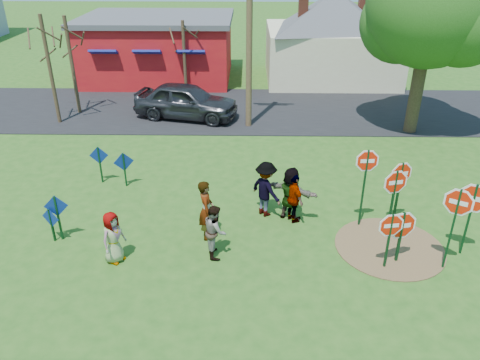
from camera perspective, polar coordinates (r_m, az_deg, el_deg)
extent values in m
plane|color=#245017|center=(14.94, -0.14, -5.80)|extent=(120.00, 120.00, 0.00)
cube|color=black|center=(25.36, 0.39, 8.60)|extent=(120.00, 7.50, 0.04)
cylinder|color=brown|center=(14.73, 17.73, -7.78)|extent=(3.20, 3.20, 0.03)
cube|color=#A01018|center=(31.70, -9.82, 15.37)|extent=(9.00, 7.00, 3.60)
cube|color=#4C4C51|center=(31.36, -10.11, 18.85)|extent=(9.40, 7.40, 0.30)
cube|color=navy|center=(28.74, -16.25, 14.72)|extent=(1.60, 0.78, 0.45)
cube|color=navy|center=(28.12, -11.20, 15.01)|extent=(1.60, 0.78, 0.45)
cube|color=navy|center=(27.71, -5.96, 15.19)|extent=(1.60, 0.78, 0.45)
cube|color=beige|center=(31.65, 10.91, 14.89)|extent=(8.00, 7.00, 3.20)
cube|color=brown|center=(29.90, 7.72, 20.26)|extent=(0.55, 0.55, 1.40)
cube|color=brown|center=(32.53, 14.81, 20.22)|extent=(0.55, 0.55, 1.40)
cube|color=#0E361B|center=(13.42, 17.63, -7.15)|extent=(0.06, 0.07, 1.72)
cylinder|color=white|center=(13.14, 17.95, -5.28)|extent=(0.93, 0.16, 0.94)
cylinder|color=red|center=(13.14, 17.95, -5.28)|extent=(0.80, 0.14, 0.81)
cube|color=white|center=(13.14, 17.95, -5.28)|extent=(0.41, 0.07, 0.12)
cube|color=#0E361B|center=(14.89, 14.81, -1.09)|extent=(0.05, 0.07, 2.62)
cylinder|color=white|center=(14.47, 15.26, 2.27)|extent=(0.95, 0.07, 0.95)
cylinder|color=red|center=(14.47, 15.26, 2.27)|extent=(0.82, 0.07, 0.82)
cube|color=white|center=(14.47, 15.26, 2.27)|extent=(0.42, 0.03, 0.12)
cylinder|color=gold|center=(14.47, 15.26, 2.27)|extent=(0.95, 0.07, 0.95)
cube|color=#0E361B|center=(13.77, 24.40, -5.62)|extent=(0.08, 0.09, 2.48)
cylinder|color=white|center=(13.36, 25.10, -2.48)|extent=(0.89, 0.55, 1.03)
cylinder|color=red|center=(13.36, 25.10, -2.48)|extent=(0.77, 0.48, 0.89)
cube|color=white|center=(13.36, 25.10, -2.48)|extent=(0.39, 0.24, 0.13)
cube|color=#0E361B|center=(15.42, 18.67, -1.63)|extent=(0.07, 0.08, 2.15)
cylinder|color=white|center=(15.10, 19.06, 0.73)|extent=(0.95, 0.35, 1.01)
cylinder|color=red|center=(15.10, 19.06, 0.73)|extent=(0.82, 0.31, 0.87)
cube|color=white|center=(15.10, 19.06, 0.73)|extent=(0.42, 0.15, 0.13)
cylinder|color=gold|center=(15.10, 19.06, 0.73)|extent=(0.95, 0.35, 1.01)
cube|color=#0E361B|center=(13.79, 18.92, -6.65)|extent=(0.08, 0.09, 1.61)
cylinder|color=white|center=(13.58, 19.16, -5.27)|extent=(1.10, 0.31, 1.13)
cylinder|color=red|center=(13.58, 19.16, -5.27)|extent=(0.95, 0.27, 0.98)
cube|color=white|center=(13.58, 19.16, -5.27)|extent=(0.48, 0.13, 0.14)
cube|color=#0E361B|center=(14.69, 26.08, -4.40)|extent=(0.09, 0.10, 2.26)
cylinder|color=white|center=(14.37, 26.64, -2.02)|extent=(1.09, 0.50, 1.18)
cylinder|color=red|center=(14.37, 26.64, -2.02)|extent=(0.94, 0.44, 1.02)
cube|color=white|center=(14.37, 26.64, -2.02)|extent=(0.48, 0.22, 0.15)
cylinder|color=gold|center=(14.37, 26.64, -2.02)|extent=(1.08, 0.50, 1.18)
cube|color=#0E361B|center=(14.86, 18.04, -2.66)|extent=(0.07, 0.08, 2.15)
cylinder|color=white|center=(14.54, 18.44, -0.26)|extent=(0.99, 0.27, 1.02)
cylinder|color=red|center=(14.54, 18.44, -0.26)|extent=(0.86, 0.24, 0.88)
cube|color=white|center=(14.54, 18.44, -0.26)|extent=(0.44, 0.12, 0.13)
cube|color=#0E361B|center=(15.11, -21.94, -5.13)|extent=(0.07, 0.08, 1.11)
cube|color=navy|center=(14.99, -22.11, -4.30)|extent=(0.59, 0.28, 0.63)
cube|color=#0E361B|center=(15.02, -21.25, -4.35)|extent=(0.06, 0.07, 1.50)
cube|color=navy|center=(14.82, -21.52, -2.97)|extent=(0.70, 0.11, 0.70)
cube|color=#0E361B|center=(17.60, -13.88, 1.23)|extent=(0.08, 0.08, 1.32)
cube|color=navy|center=(17.46, -14.00, 2.17)|extent=(0.68, 0.29, 0.73)
cube|color=#0E361B|center=(18.09, -16.67, 1.78)|extent=(0.06, 0.07, 1.43)
cube|color=navy|center=(17.94, -16.84, 2.90)|extent=(0.69, 0.07, 0.69)
imported|color=#3F5894|center=(13.56, -15.23, -6.77)|extent=(0.81, 0.91, 1.57)
imported|color=#21795D|center=(14.05, -4.14, -3.65)|extent=(0.52, 0.74, 1.91)
imported|color=brown|center=(13.35, -3.03, -6.18)|extent=(0.74, 0.88, 1.61)
imported|color=#37373D|center=(15.19, 3.17, -1.11)|extent=(1.33, 1.38, 1.89)
imported|color=#3F294F|center=(14.94, 6.58, -2.25)|extent=(0.81, 1.06, 1.68)
imported|color=#184825|center=(15.05, 6.21, -1.68)|extent=(1.73, 1.31, 1.82)
imported|color=#2D2D32|center=(23.98, -6.58, 9.58)|extent=(5.53, 3.25, 1.77)
cylinder|color=#4C3823|center=(21.87, 1.14, 17.88)|extent=(0.28, 0.28, 9.15)
cylinder|color=#382819|center=(23.10, 20.84, 10.89)|extent=(0.59, 0.59, 4.62)
sphere|color=#1D4512|center=(22.47, 22.37, 19.33)|extent=(5.45, 5.45, 5.45)
sphere|color=#1D4512|center=(22.42, 25.80, 17.31)|extent=(3.99, 3.99, 3.99)
sphere|color=#1D4512|center=(23.08, 18.95, 17.64)|extent=(3.57, 3.57, 3.57)
cylinder|color=#382819|center=(24.45, -22.11, 12.19)|extent=(0.18, 0.18, 5.18)
cylinder|color=#382819|center=(27.58, -6.78, 14.46)|extent=(0.18, 0.18, 4.21)
cylinder|color=#382819|center=(25.65, -19.76, 12.91)|extent=(0.18, 0.18, 4.90)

